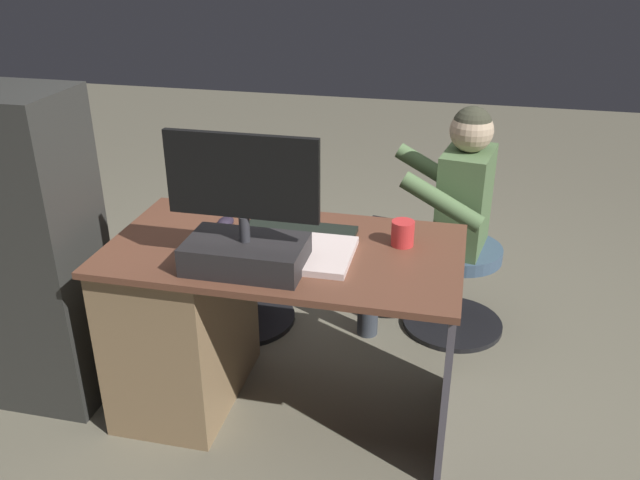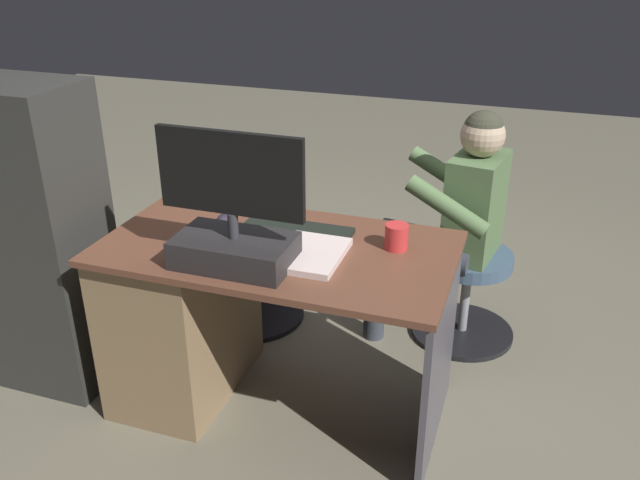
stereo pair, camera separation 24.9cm
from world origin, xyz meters
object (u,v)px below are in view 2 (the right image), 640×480
(tv_remote, at_px, (204,234))
(person, at_px, (452,210))
(desk, at_px, (203,309))
(cup, at_px, (396,237))
(office_chair_teddy, at_px, (251,274))
(teddy_bear, at_px, (248,205))
(monitor, at_px, (233,229))
(computer_mouse, at_px, (225,218))
(keyboard, at_px, (297,230))
(visitor_chair, at_px, (466,288))

(tv_remote, bearing_deg, person, -117.64)
(desk, height_order, person, person)
(cup, bearing_deg, desk, 8.71)
(office_chair_teddy, relative_size, person, 0.47)
(teddy_bear, bearing_deg, office_chair_teddy, 90.00)
(monitor, xyz_separation_m, computer_mouse, (0.19, -0.30, -0.11))
(monitor, distance_m, cup, 0.58)
(desk, xyz_separation_m, monitor, (-0.25, 0.18, 0.47))
(monitor, distance_m, computer_mouse, 0.37)
(keyboard, distance_m, computer_mouse, 0.30)
(office_chair_teddy, bearing_deg, person, -170.29)
(cup, xyz_separation_m, person, (-0.12, -0.63, -0.13))
(desk, bearing_deg, keyboard, -160.25)
(visitor_chair, xyz_separation_m, person, (0.10, 0.02, 0.39))
(cup, distance_m, visitor_chair, 0.86)
(desk, distance_m, computer_mouse, 0.38)
(keyboard, bearing_deg, desk, 19.75)
(monitor, relative_size, visitor_chair, 1.06)
(tv_remote, relative_size, office_chair_teddy, 0.29)
(teddy_bear, bearing_deg, visitor_chair, -171.03)
(teddy_bear, bearing_deg, person, -171.11)
(tv_remote, height_order, teddy_bear, teddy_bear)
(person, bearing_deg, tv_remote, 42.64)
(desk, distance_m, visitor_chair, 1.23)
(tv_remote, distance_m, visitor_chair, 1.29)
(cup, height_order, tv_remote, cup)
(monitor, xyz_separation_m, teddy_bear, (0.31, -0.78, -0.26))
(person, bearing_deg, keyboard, 50.74)
(teddy_bear, bearing_deg, cup, 149.04)
(tv_remote, height_order, office_chair_teddy, tv_remote)
(desk, xyz_separation_m, person, (-0.86, -0.74, 0.25))
(office_chair_teddy, bearing_deg, cup, 149.75)
(keyboard, bearing_deg, tv_remote, 23.97)
(tv_remote, bearing_deg, office_chair_teddy, -60.56)
(keyboard, relative_size, tv_remote, 2.80)
(monitor, bearing_deg, cup, -149.48)
(computer_mouse, bearing_deg, monitor, 121.61)
(visitor_chair, bearing_deg, tv_remote, 40.13)
(office_chair_teddy, bearing_deg, teddy_bear, -90.00)
(tv_remote, bearing_deg, visitor_chair, -120.15)
(monitor, height_order, teddy_bear, monitor)
(keyboard, height_order, visitor_chair, keyboard)
(office_chair_teddy, distance_m, visitor_chair, 1.03)
(cup, bearing_deg, tv_remote, 10.20)
(computer_mouse, bearing_deg, person, -142.19)
(keyboard, relative_size, computer_mouse, 4.38)
(person, bearing_deg, office_chair_teddy, 9.71)
(desk, relative_size, tv_remote, 8.58)
(monitor, xyz_separation_m, visitor_chair, (-0.71, -0.94, -0.60))
(keyboard, distance_m, teddy_bear, 0.65)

